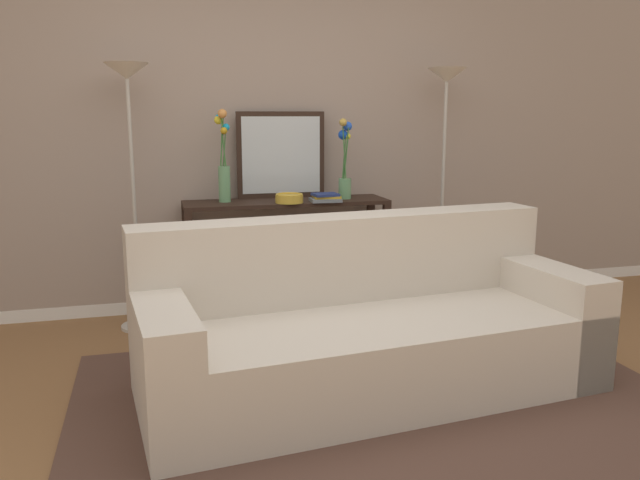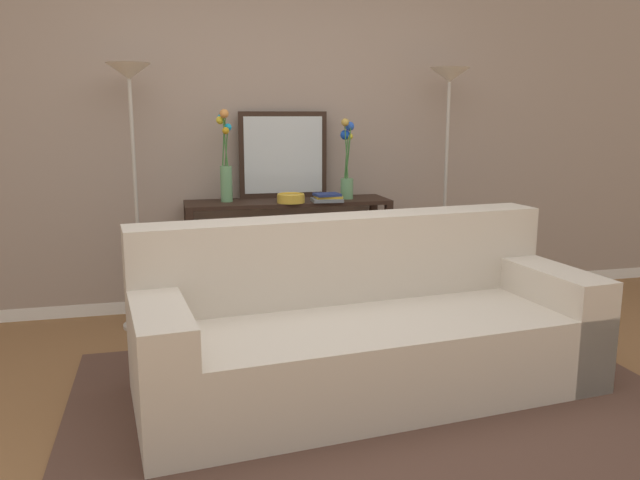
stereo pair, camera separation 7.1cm
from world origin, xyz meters
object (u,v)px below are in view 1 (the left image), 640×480
(console_table, at_px, (287,235))
(fruit_bowl, at_px, (289,198))
(floor_lamp_left, at_px, (130,123))
(vase_short_flowers, at_px, (345,164))
(book_row_under_console, at_px, (235,309))
(book_stack, at_px, (326,198))
(wall_mirror, at_px, (281,155))
(vase_tall_flowers, at_px, (224,164))
(couch, at_px, (366,331))
(floor_lamp_right, at_px, (445,121))

(console_table, distance_m, fruit_bowl, 0.31)
(floor_lamp_left, xyz_separation_m, vase_short_flowers, (1.46, 0.06, -0.29))
(book_row_under_console, bearing_deg, floor_lamp_left, -173.51)
(book_stack, bearing_deg, floor_lamp_left, 177.47)
(wall_mirror, distance_m, vase_tall_flowers, 0.45)
(fruit_bowl, height_order, book_stack, fruit_bowl)
(wall_mirror, bearing_deg, vase_short_flowers, -21.93)
(couch, height_order, book_row_under_console, couch)
(console_table, bearing_deg, fruit_bowl, -92.22)
(couch, xyz_separation_m, vase_short_flowers, (0.30, 1.36, 0.76))
(couch, bearing_deg, vase_short_flowers, 77.66)
(vase_short_flowers, distance_m, book_stack, 0.31)
(floor_lamp_left, bearing_deg, vase_tall_flowers, 9.92)
(console_table, xyz_separation_m, book_stack, (0.25, -0.13, 0.28))
(floor_lamp_right, height_order, book_stack, floor_lamp_right)
(vase_short_flowers, height_order, fruit_bowl, vase_short_flowers)
(vase_tall_flowers, bearing_deg, floor_lamp_left, -170.08)
(book_row_under_console, bearing_deg, vase_tall_flowers, 148.52)
(fruit_bowl, bearing_deg, wall_mirror, 88.99)
(wall_mirror, bearing_deg, vase_tall_flowers, -162.98)
(console_table, height_order, book_row_under_console, console_table)
(fruit_bowl, bearing_deg, console_table, 87.78)
(floor_lamp_right, xyz_separation_m, vase_short_flowers, (-0.74, 0.06, -0.30))
(vase_tall_flowers, xyz_separation_m, fruit_bowl, (0.42, -0.16, -0.23))
(vase_short_flowers, bearing_deg, book_row_under_console, 179.29)
(vase_short_flowers, height_order, book_row_under_console, vase_short_flowers)
(floor_lamp_right, relative_size, vase_tall_flowers, 2.76)
(couch, distance_m, book_row_under_console, 1.49)
(wall_mirror, height_order, vase_tall_flowers, vase_tall_flowers)
(couch, xyz_separation_m, floor_lamp_left, (-1.16, 1.30, 1.06))
(couch, xyz_separation_m, book_stack, (0.12, 1.24, 0.54))
(vase_tall_flowers, height_order, fruit_bowl, vase_tall_flowers)
(console_table, relative_size, vase_tall_flowers, 2.27)
(couch, height_order, book_stack, book_stack)
(couch, height_order, wall_mirror, wall_mirror)
(floor_lamp_left, bearing_deg, wall_mirror, 12.93)
(console_table, bearing_deg, book_row_under_console, -180.00)
(vase_short_flowers, height_order, book_stack, vase_short_flowers)
(wall_mirror, xyz_separation_m, fruit_bowl, (-0.01, -0.29, -0.28))
(wall_mirror, relative_size, vase_short_flowers, 1.13)
(vase_tall_flowers, xyz_separation_m, book_row_under_console, (0.05, -0.03, -1.03))
(console_table, height_order, floor_lamp_left, floor_lamp_left)
(floor_lamp_right, bearing_deg, wall_mirror, 168.53)
(vase_short_flowers, distance_m, fruit_bowl, 0.50)
(wall_mirror, height_order, fruit_bowl, wall_mirror)
(floor_lamp_left, distance_m, book_stack, 1.38)
(floor_lamp_right, bearing_deg, vase_short_flowers, 175.03)
(book_stack, bearing_deg, book_row_under_console, 168.29)
(couch, bearing_deg, vase_tall_flowers, 111.70)
(wall_mirror, distance_m, book_stack, 0.48)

